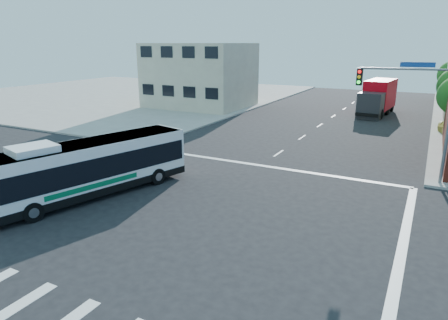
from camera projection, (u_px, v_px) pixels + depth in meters
The scene contains 6 objects.
ground at pixel (184, 217), 19.06m from camera, with size 120.00×120.00×0.00m, color black.
sidewalk_nw at pixel (121, 94), 64.37m from camera, with size 50.00×50.00×0.15m, color gray.
building_west at pixel (200, 76), 50.99m from camera, with size 12.06×10.06×8.00m.
signal_mast_ne at pixel (418, 99), 22.64m from camera, with size 7.91×1.13×8.07m.
transit_bus at pixel (90, 167), 21.34m from camera, with size 5.41×11.44×3.32m.
box_truck at pixel (377, 98), 45.97m from camera, with size 3.30×8.88×3.91m.
Camera 1 is at (9.82, -14.62, 8.02)m, focal length 32.00 mm.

